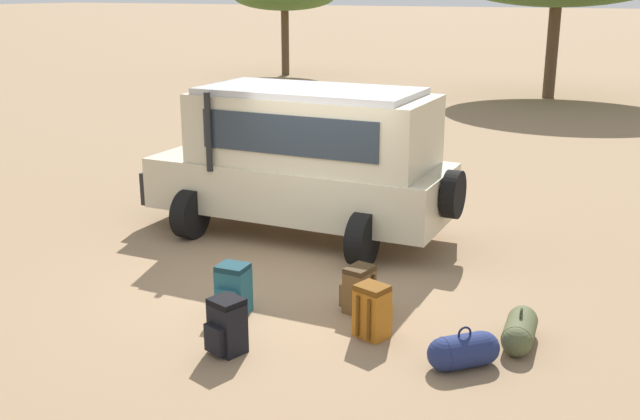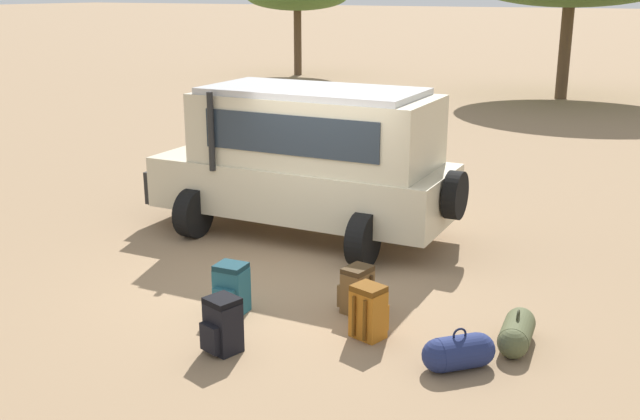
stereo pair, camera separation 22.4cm
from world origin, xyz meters
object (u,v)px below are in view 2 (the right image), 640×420
Objects in this scene: backpack_outermost at (369,312)px; duffel_bag_low_black_case at (459,352)px; backpack_near_rear_wheel at (231,289)px; duffel_bag_soft_canvas at (517,332)px; backpack_beside_front_wheel at (357,290)px; safari_vehicle at (308,158)px; backpack_cluster_center at (222,325)px.

backpack_outermost is 0.92× the size of duffel_bag_low_black_case.
duffel_bag_low_black_case is (3.00, -0.06, -0.12)m from backpack_near_rear_wheel.
duffel_bag_soft_canvas is (0.42, 0.81, -0.01)m from duffel_bag_low_black_case.
backpack_beside_front_wheel is at bearing 152.67° from duffel_bag_low_black_case.
safari_vehicle reaches higher than backpack_beside_front_wheel.
backpack_outermost reaches higher than backpack_near_rear_wheel.
backpack_beside_front_wheel reaches higher than duffel_bag_low_black_case.
duffel_bag_soft_canvas is (2.90, 1.68, -0.14)m from backpack_cluster_center.
backpack_near_rear_wheel is at bearing 119.48° from backpack_cluster_center.
backpack_outermost reaches higher than duffel_bag_low_black_case.
backpack_cluster_center is at bearing -139.53° from backpack_outermost.
safari_vehicle reaches higher than backpack_near_rear_wheel.
backpack_near_rear_wheel is 3.01m from duffel_bag_low_black_case.
duffel_bag_soft_canvas is (3.42, 0.75, -0.14)m from backpack_near_rear_wheel.
backpack_cluster_center is 0.99× the size of backpack_outermost.
backpack_near_rear_wheel reaches higher than duffel_bag_low_black_case.
backpack_near_rear_wheel is at bearing -174.38° from backpack_outermost.
safari_vehicle is 8.34× the size of backpack_cluster_center.
backpack_cluster_center is (1.21, -4.16, -0.98)m from safari_vehicle.
safari_vehicle is at bearing 106.21° from backpack_cluster_center.
backpack_beside_front_wheel is 1.91m from backpack_cluster_center.
safari_vehicle is 9.02× the size of backpack_beside_front_wheel.
backpack_beside_front_wheel is 0.63× the size of duffel_bag_soft_canvas.
safari_vehicle is 3.36m from backpack_beside_front_wheel.
backpack_near_rear_wheel reaches higher than backpack_beside_front_wheel.
backpack_outermost is at bearing 5.62° from backpack_near_rear_wheel.
safari_vehicle is at bearing 101.95° from backpack_near_rear_wheel.
backpack_beside_front_wheel reaches higher than duffel_bag_soft_canvas.
safari_vehicle reaches higher than backpack_outermost.
backpack_near_rear_wheel is (-1.38, -0.78, 0.02)m from backpack_beside_front_wheel.
duffel_bag_soft_canvas is at bearing 19.75° from backpack_outermost.
backpack_cluster_center is 2.63m from duffel_bag_low_black_case.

